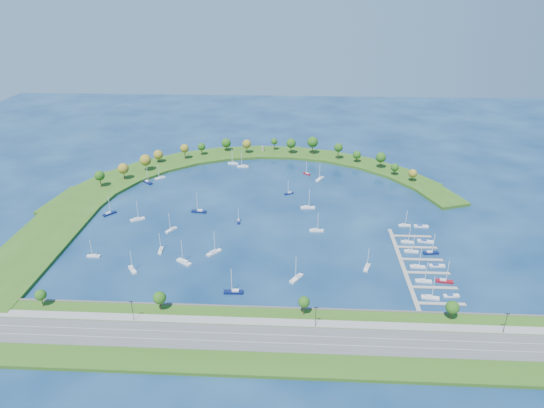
{
  "coord_description": "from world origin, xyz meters",
  "views": [
    {
      "loc": [
        19.91,
        -284.34,
        138.7
      ],
      "look_at": [
        5.0,
        5.0,
        4.0
      ],
      "focal_mm": 32.06,
      "sensor_mm": 36.0,
      "label": 1
    }
  ],
  "objects_px": {
    "moored_boat_5": "(320,179)",
    "moored_boat_19": "(297,278)",
    "moored_boat_14": "(132,269)",
    "moored_boat_16": "(239,221)",
    "moored_boat_6": "(160,177)",
    "dock_system": "(416,266)",
    "docked_boat_4": "(418,266)",
    "docked_boat_9": "(425,241)",
    "harbor_tower": "(263,149)",
    "moored_boat_17": "(234,291)",
    "moored_boat_15": "(214,252)",
    "moored_boat_0": "(316,230)",
    "moored_boat_2": "(308,207)",
    "docked_boat_11": "(421,226)",
    "docked_boat_10": "(404,225)",
    "moored_boat_3": "(148,182)",
    "docked_boat_0": "(430,297)",
    "docked_boat_1": "(451,296)",
    "docked_boat_8": "(407,241)",
    "moored_boat_8": "(233,163)",
    "docked_boat_3": "(444,281)",
    "moored_boat_12": "(171,229)",
    "moored_boat_4": "(109,213)",
    "moored_boat_20": "(137,219)",
    "moored_boat_7": "(184,262)",
    "docked_boat_2": "(423,281)",
    "moored_boat_18": "(367,267)",
    "moored_boat_21": "(289,193)",
    "docked_boat_6": "(411,251)",
    "moored_boat_9": "(199,211)",
    "moored_boat_13": "(243,166)",
    "moored_boat_11": "(94,255)",
    "moored_boat_10": "(307,173)",
    "docked_boat_5": "(437,266)",
    "moored_boat_1": "(161,250)"
  },
  "relations": [
    {
      "from": "moored_boat_0",
      "to": "moored_boat_18",
      "type": "distance_m",
      "value": 47.54
    },
    {
      "from": "moored_boat_8",
      "to": "moored_boat_17",
      "type": "height_order",
      "value": "moored_boat_17"
    },
    {
      "from": "moored_boat_17",
      "to": "docked_boat_8",
      "type": "height_order",
      "value": "moored_boat_17"
    },
    {
      "from": "moored_boat_14",
      "to": "moored_boat_18",
      "type": "bearing_deg",
      "value": 60.05
    },
    {
      "from": "moored_boat_6",
      "to": "dock_system",
      "type": "bearing_deg",
      "value": 106.26
    },
    {
      "from": "moored_boat_2",
      "to": "moored_boat_10",
      "type": "bearing_deg",
      "value": 85.38
    },
    {
      "from": "dock_system",
      "to": "moored_boat_15",
      "type": "bearing_deg",
      "value": 176.03
    },
    {
      "from": "docked_boat_2",
      "to": "docked_boat_10",
      "type": "relative_size",
      "value": 1.09
    },
    {
      "from": "moored_boat_0",
      "to": "moored_boat_7",
      "type": "bearing_deg",
      "value": -151.51
    },
    {
      "from": "moored_boat_1",
      "to": "moored_boat_12",
      "type": "bearing_deg",
      "value": -5.26
    },
    {
      "from": "moored_boat_0",
      "to": "moored_boat_13",
      "type": "relative_size",
      "value": 0.92
    },
    {
      "from": "moored_boat_4",
      "to": "moored_boat_3",
      "type": "bearing_deg",
      "value": 30.33
    },
    {
      "from": "moored_boat_3",
      "to": "moored_boat_1",
      "type": "bearing_deg",
      "value": -29.3
    },
    {
      "from": "docked_boat_3",
      "to": "docked_boat_6",
      "type": "relative_size",
      "value": 1.1
    },
    {
      "from": "harbor_tower",
      "to": "moored_boat_17",
      "type": "height_order",
      "value": "moored_boat_17"
    },
    {
      "from": "docked_boat_4",
      "to": "docked_boat_9",
      "type": "relative_size",
      "value": 1.23
    },
    {
      "from": "harbor_tower",
      "to": "moored_boat_3",
      "type": "relative_size",
      "value": 0.32
    },
    {
      "from": "docked_boat_2",
      "to": "moored_boat_20",
      "type": "bearing_deg",
      "value": 163.67
    },
    {
      "from": "docked_boat_6",
      "to": "moored_boat_9",
      "type": "bearing_deg",
      "value": 166.13
    },
    {
      "from": "moored_boat_11",
      "to": "docked_boat_6",
      "type": "height_order",
      "value": "docked_boat_6"
    },
    {
      "from": "moored_boat_10",
      "to": "moored_boat_7",
      "type": "bearing_deg",
      "value": 111.31
    },
    {
      "from": "dock_system",
      "to": "docked_boat_3",
      "type": "height_order",
      "value": "docked_boat_3"
    },
    {
      "from": "moored_boat_2",
      "to": "moored_boat_9",
      "type": "relative_size",
      "value": 0.98
    },
    {
      "from": "moored_boat_17",
      "to": "docked_boat_0",
      "type": "relative_size",
      "value": 1.14
    },
    {
      "from": "moored_boat_14",
      "to": "moored_boat_16",
      "type": "distance_m",
      "value": 76.4
    },
    {
      "from": "moored_boat_2",
      "to": "docked_boat_9",
      "type": "xyz_separation_m",
      "value": [
        67.38,
        -42.15,
        -0.28
      ]
    },
    {
      "from": "moored_boat_16",
      "to": "docked_boat_10",
      "type": "distance_m",
      "value": 102.99
    },
    {
      "from": "moored_boat_10",
      "to": "docked_boat_5",
      "type": "height_order",
      "value": "moored_boat_10"
    },
    {
      "from": "moored_boat_0",
      "to": "docked_boat_4",
      "type": "relative_size",
      "value": 1.07
    },
    {
      "from": "moored_boat_0",
      "to": "moored_boat_5",
      "type": "distance_m",
      "value": 83.63
    },
    {
      "from": "moored_boat_12",
      "to": "moored_boat_14",
      "type": "distance_m",
      "value": 45.89
    },
    {
      "from": "moored_boat_3",
      "to": "moored_boat_7",
      "type": "relative_size",
      "value": 0.94
    },
    {
      "from": "moored_boat_10",
      "to": "docked_boat_4",
      "type": "xyz_separation_m",
      "value": [
        56.67,
        -132.22,
        0.04
      ]
    },
    {
      "from": "moored_boat_9",
      "to": "moored_boat_13",
      "type": "height_order",
      "value": "moored_boat_9"
    },
    {
      "from": "moored_boat_2",
      "to": "docked_boat_10",
      "type": "bearing_deg",
      "value": -25.04
    },
    {
      "from": "moored_boat_19",
      "to": "docked_boat_2",
      "type": "distance_m",
      "value": 63.83
    },
    {
      "from": "docked_boat_1",
      "to": "docked_boat_8",
      "type": "height_order",
      "value": "docked_boat_8"
    },
    {
      "from": "moored_boat_3",
      "to": "docked_boat_0",
      "type": "xyz_separation_m",
      "value": [
        175.69,
        -135.52,
        -0.03
      ]
    },
    {
      "from": "moored_boat_11",
      "to": "docked_boat_1",
      "type": "distance_m",
      "value": 187.81
    },
    {
      "from": "docked_boat_1",
      "to": "docked_boat_8",
      "type": "bearing_deg",
      "value": 95.63
    },
    {
      "from": "moored_boat_0",
      "to": "moored_boat_2",
      "type": "bearing_deg",
      "value": 97.9
    },
    {
      "from": "moored_boat_17",
      "to": "moored_boat_20",
      "type": "height_order",
      "value": "moored_boat_17"
    },
    {
      "from": "moored_boat_0",
      "to": "docked_boat_3",
      "type": "xyz_separation_m",
      "value": [
        62.66,
        -51.12,
        0.0
      ]
    },
    {
      "from": "moored_boat_5",
      "to": "moored_boat_21",
      "type": "height_order",
      "value": "moored_boat_5"
    },
    {
      "from": "moored_boat_5",
      "to": "moored_boat_19",
      "type": "distance_m",
      "value": 136.94
    },
    {
      "from": "moored_boat_2",
      "to": "docked_boat_11",
      "type": "relative_size",
      "value": 1.58
    },
    {
      "from": "moored_boat_12",
      "to": "docked_boat_9",
      "type": "distance_m",
      "value": 150.58
    },
    {
      "from": "moored_boat_5",
      "to": "moored_boat_4",
      "type": "bearing_deg",
      "value": -33.5
    },
    {
      "from": "moored_boat_1",
      "to": "docked_boat_6",
      "type": "distance_m",
      "value": 140.21
    },
    {
      "from": "moored_boat_5",
      "to": "moored_boat_18",
      "type": "bearing_deg",
      "value": 39.85
    }
  ]
}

